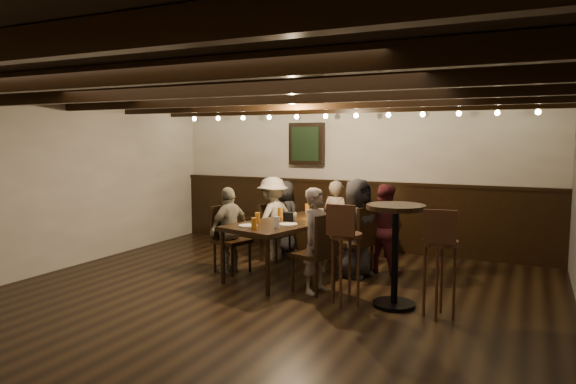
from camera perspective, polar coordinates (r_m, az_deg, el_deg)
The scene contains 27 objects.
room at distance 7.57m, azimuth 2.04°, elevation 0.13°, with size 7.00×7.00×7.00m.
dining_table at distance 6.95m, azimuth 0.46°, elevation -3.69°, with size 1.34×2.12×0.74m.
chair_left_near at distance 7.82m, azimuth -1.53°, elevation -5.72°, with size 0.47×0.47×0.85m.
chair_left_far at distance 7.18m, azimuth -6.32°, elevation -6.63°, with size 0.51×0.51×0.92m.
chair_right_near at distance 6.97m, azimuth 7.45°, elevation -6.94°, with size 0.53×0.53×0.96m.
chair_right_far at distance 6.25m, azimuth 2.99°, elevation -8.41°, with size 0.53×0.53×0.96m.
person_bench_left at distance 8.21m, azimuth -0.43°, elevation -2.82°, with size 0.57×0.37×1.18m, color black.
person_bench_centre at distance 7.79m, azimuth 5.36°, elevation -3.18°, with size 0.44×0.29×1.22m, color gray.
person_bench_right at distance 7.20m, azimuth 10.62°, elevation -3.99°, with size 0.59×0.46×1.22m, color #571E25.
person_left_near at distance 7.77m, azimuth -1.72°, elevation -2.98°, with size 0.82×0.47×1.27m, color #AFA894.
person_left_far at distance 7.14m, azimuth -6.52°, elevation -4.17°, with size 0.69×0.29×1.18m, color gray.
person_right_near at distance 6.88m, azimuth 7.71°, elevation -4.00°, with size 0.64×0.42×1.32m, color #232325.
person_right_far at distance 6.15m, azimuth 3.23°, elevation -5.40°, with size 0.46×0.30×1.26m, color gray.
pint_a at distance 7.64m, azimuth 2.16°, elevation -1.82°, with size 0.07×0.07×0.14m, color #BF7219.
pint_b at distance 7.29m, azimuth 5.23°, elevation -2.22°, with size 0.07×0.07×0.14m, color #BF7219.
pint_c at distance 7.19m, azimuth -0.88°, elevation -2.31°, with size 0.07×0.07×0.14m, color #BF7219.
pint_d at distance 6.90m, azimuth 3.45°, elevation -2.67°, with size 0.07×0.07×0.14m, color silver.
pint_e at distance 6.74m, azimuth -3.41°, elevation -2.89°, with size 0.07×0.07×0.14m, color #BF7219.
pint_f at distance 6.39m, azimuth -1.27°, elevation -3.37°, with size 0.07×0.07×0.14m, color silver.
pint_g at distance 6.30m, azimuth -3.80°, elevation -3.50°, with size 0.07×0.07×0.14m, color #BF7219.
plate_near at distance 6.52m, azimuth -4.47°, elevation -3.75°, with size 0.24×0.24×0.01m, color white.
plate_far at distance 6.60m, azimuth 0.02°, elevation -3.61°, with size 0.24×0.24×0.01m, color white.
condiment_caddy at distance 6.89m, azimuth 0.20°, elevation -2.76°, with size 0.15×0.10×0.12m, color black.
candle at distance 7.09m, azimuth 2.75°, elevation -2.80°, with size 0.05×0.05×0.05m, color beige.
high_top_table at distance 5.73m, azimuth 11.83°, elevation -5.24°, with size 0.64×0.64×1.13m.
bar_stool_left at distance 5.75m, azimuth 6.37°, elevation -8.35°, with size 0.36×0.37×1.15m.
bar_stool_right at distance 5.56m, azimuth 16.45°, elevation -9.06°, with size 0.36×0.38×1.15m.
Camera 1 is at (2.73, -4.69, 1.85)m, focal length 32.00 mm.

